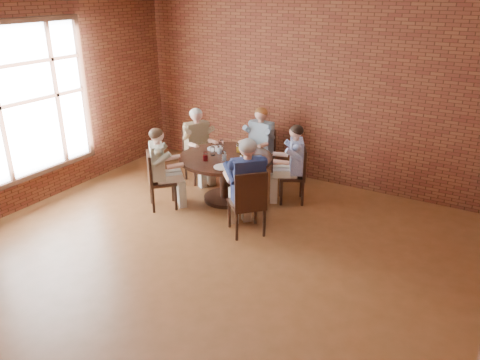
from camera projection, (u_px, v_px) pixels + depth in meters
The scene contains 28 objects.
floor at pixel (189, 268), 5.81m from camera, with size 7.00×7.00×0.00m, color brown.
wall_back at pixel (307, 84), 7.94m from camera, with size 7.00×7.00×0.00m, color brown.
wall_left at pixel (0, 102), 6.68m from camera, with size 7.00×7.00×0.00m, color brown.
window at pixel (28, 101), 6.99m from camera, with size 0.10×2.16×2.36m.
dining_table at pixel (226, 169), 7.47m from camera, with size 1.48×1.48×0.75m.
chair_a at pixel (297, 173), 7.43m from camera, with size 0.54×0.54×0.90m.
diner_a at pixel (292, 164), 7.38m from camera, with size 0.49×0.60×1.27m, color #3B4F9A, non-canonical shape.
chair_b at pixel (262, 152), 8.30m from camera, with size 0.45×0.45×0.93m.
diner_b at pixel (259, 145), 8.17m from camera, with size 0.52×0.64×1.32m, color gray, non-canonical shape.
chair_c at pixel (196, 153), 8.29m from camera, with size 0.56×0.56×0.92m.
diner_c at pixel (198, 146), 8.17m from camera, with size 0.51×0.63×1.31m, color brown, non-canonical shape.
chair_d at pixel (157, 178), 7.21m from camera, with size 0.57×0.57×0.91m.
diner_d at pixel (161, 169), 7.18m from camera, with size 0.50×0.62×1.29m, color tan, non-canonical shape.
chair_e at pixel (248, 201), 6.39m from camera, with size 0.64×0.64×0.97m.
diner_e at pixel (247, 187), 6.41m from camera, with size 0.56×0.69×1.39m, color #192246, non-canonical shape.
plate_a at pixel (248, 159), 7.27m from camera, with size 0.26×0.26×0.01m, color white.
plate_b at pixel (247, 149), 7.68m from camera, with size 0.26×0.26×0.01m, color white.
plate_c at pixel (215, 149), 7.71m from camera, with size 0.26×0.26×0.01m, color white.
plate_d at pixel (222, 167), 6.93m from camera, with size 0.26×0.26×0.01m, color white.
glass_a at pixel (248, 152), 7.34m from camera, with size 0.07×0.07×0.14m, color white.
glass_b at pixel (239, 148), 7.55m from camera, with size 0.07×0.07×0.14m, color white.
glass_c at pixel (222, 144), 7.73m from camera, with size 0.07×0.07×0.14m, color white.
glass_d at pixel (220, 149), 7.49m from camera, with size 0.07×0.07×0.14m, color white.
glass_e at pixel (213, 151), 7.41m from camera, with size 0.07×0.07×0.14m, color white.
glass_f at pixel (205, 156), 7.18m from camera, with size 0.07×0.07×0.14m, color white.
glass_g at pixel (224, 156), 7.20m from camera, with size 0.07×0.07×0.14m, color white.
glass_h at pixel (242, 159), 7.07m from camera, with size 0.07×0.07×0.14m, color white.
smartphone at pixel (239, 167), 6.94m from camera, with size 0.07×0.15×0.01m, color black.
Camera 1 is at (3.06, -3.93, 3.25)m, focal length 35.00 mm.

